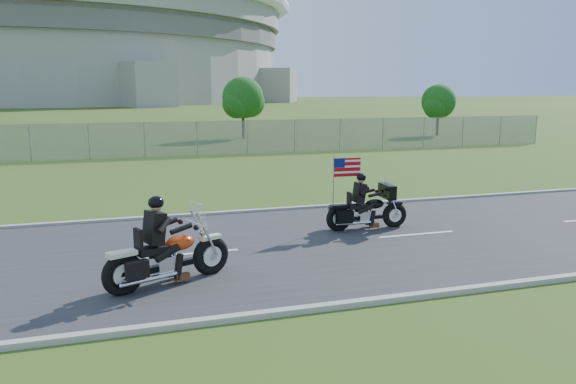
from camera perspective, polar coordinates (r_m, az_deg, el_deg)
name	(u,v)px	position (r m, az deg, el deg)	size (l,w,h in m)	color
ground	(273,248)	(13.99, -1.50, -5.73)	(420.00, 420.00, 0.00)	#274716
road	(273,247)	(13.99, -1.50, -5.65)	(120.00, 8.00, 0.04)	#28282B
curb_north	(239,212)	(17.79, -5.04, -2.05)	(120.00, 0.18, 0.12)	#9E9B93
curb_south	(334,306)	(10.34, 4.70, -11.48)	(120.00, 0.18, 0.12)	#9E9B93
fence	(89,141)	(33.09, -19.58, 4.90)	(60.00, 0.03, 2.00)	gray
stadium	(51,47)	(184.03, -22.90, 13.41)	(140.40, 140.40, 29.20)	#A3A099
tree_fence_near	(243,100)	(44.05, -4.56, 9.31)	(3.52, 3.28, 4.75)	#382316
tree_fence_far	(439,103)	(48.35, 15.06, 8.70)	(3.08, 2.87, 4.20)	#382316
motorcycle_lead	(167,257)	(11.54, -12.21, -6.50)	(2.66, 1.37, 1.88)	black
motorcycle_follow	(367,210)	(15.79, 8.01, -1.87)	(2.41, 0.80, 2.01)	black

